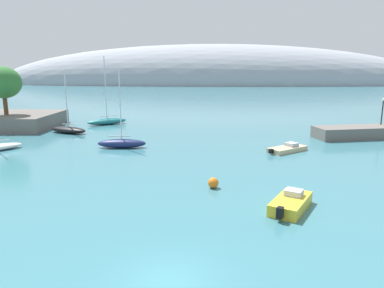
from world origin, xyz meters
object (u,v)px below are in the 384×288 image
Objects in this scene: sailboat_black_mid_mooring at (68,129)px; motorboat_yellow_foreground at (291,203)px; tree_clump_shore at (3,83)px; sailboat_navy_near_shore at (122,143)px; sailboat_teal_outer_mooring at (107,121)px; motorboat_sand_alongside_breakwater at (287,149)px; harbor_lamp_post at (383,108)px; mooring_buoy_orange at (213,183)px.

sailboat_black_mid_mooring is 1.94× the size of motorboat_yellow_foreground.
motorboat_yellow_foreground is at bearing -39.91° from tree_clump_shore.
sailboat_navy_near_shore is 18.29m from sailboat_teal_outer_mooring.
sailboat_navy_near_shore is 1.81× the size of motorboat_sand_alongside_breakwater.
sailboat_teal_outer_mooring is 2.23× the size of motorboat_sand_alongside_breakwater.
tree_clump_shore is at bearing 78.82° from motorboat_yellow_foreground.
sailboat_teal_outer_mooring is 40.83m from harbor_lamp_post.
sailboat_black_mid_mooring reaches higher than motorboat_yellow_foreground.
tree_clump_shore is at bearing 176.75° from harbor_lamp_post.
sailboat_teal_outer_mooring reaches higher than sailboat_navy_near_shore.
harbor_lamp_post is at bearing 44.63° from mooring_buoy_orange.
sailboat_teal_outer_mooring is at bearing 107.40° from sailboat_navy_near_shore.
tree_clump_shore reaches higher than motorboat_sand_alongside_breakwater.
sailboat_teal_outer_mooring reaches higher than motorboat_yellow_foreground.
harbor_lamp_post reaches higher than motorboat_sand_alongside_breakwater.
mooring_buoy_orange is (-5.01, 4.03, -0.01)m from motorboat_yellow_foreground.
motorboat_yellow_foreground is 17.07m from motorboat_sand_alongside_breakwater.
sailboat_navy_near_shore is 23.46m from motorboat_yellow_foreground.
tree_clump_shore is at bearing 123.64° from motorboat_sand_alongside_breakwater.
sailboat_teal_outer_mooring reaches higher than tree_clump_shore.
tree_clump_shore is 40.59m from mooring_buoy_orange.
sailboat_teal_outer_mooring is at bearing 168.61° from harbor_lamp_post.
sailboat_teal_outer_mooring is 2.42× the size of motorboat_yellow_foreground.
sailboat_navy_near_shore reaches higher than mooring_buoy_orange.
sailboat_navy_near_shore is at bearing 69.68° from motorboat_yellow_foreground.
motorboat_sand_alongside_breakwater is (28.56, -10.08, -0.23)m from sailboat_black_mid_mooring.
sailboat_teal_outer_mooring is 31.06m from motorboat_sand_alongside_breakwater.
sailboat_black_mid_mooring is 0.80× the size of sailboat_teal_outer_mooring.
harbor_lamp_post is (53.70, -3.05, -3.16)m from tree_clump_shore.
motorboat_sand_alongside_breakwater is 18.10m from harbor_lamp_post.
tree_clump_shore is at bearing -15.35° from sailboat_teal_outer_mooring.
motorboat_sand_alongside_breakwater is 15.23m from mooring_buoy_orange.
tree_clump_shore is 0.82× the size of sailboat_black_mid_mooring.
motorboat_yellow_foreground is 1.26× the size of harbor_lamp_post.
sailboat_navy_near_shore is 13.37m from sailboat_black_mid_mooring.
mooring_buoy_orange is at bearing -161.28° from motorboat_sand_alongside_breakwater.
mooring_buoy_orange is 32.56m from harbor_lamp_post.
sailboat_navy_near_shore is 2.48× the size of harbor_lamp_post.
harbor_lamp_post is at bearing -3.25° from tree_clump_shore.
sailboat_teal_outer_mooring is at bearing 118.70° from mooring_buoy_orange.
harbor_lamp_post is at bearing -158.93° from sailboat_black_mid_mooring.
motorboat_sand_alongside_breakwater is at bearing -178.33° from sailboat_black_mid_mooring.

